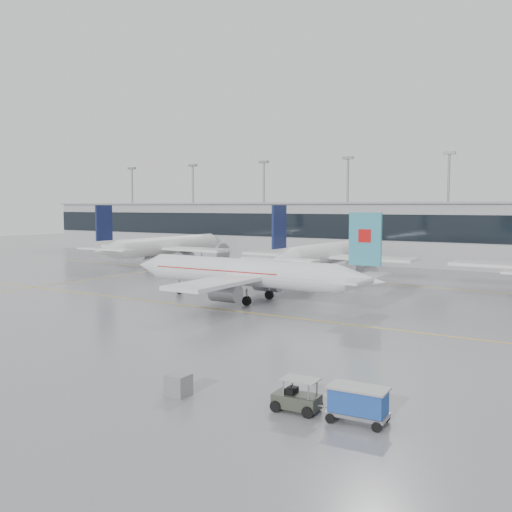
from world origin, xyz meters
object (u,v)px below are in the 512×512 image
Objects in this scene: baggage_tug at (297,399)px; baggage_cart at (358,402)px; air_canada_jet at (250,273)px; gse_unit at (178,385)px.

baggage_tug is 3.63m from baggage_cart.
gse_unit is (15.04, -31.41, -2.77)m from air_canada_jet.
baggage_cart reaches higher than baggage_tug.
baggage_cart is at bearing 8.70° from gse_unit.
baggage_tug is 7.52m from gse_unit.
baggage_cart is (3.59, 0.23, 0.47)m from baggage_tug.
air_canada_jet is 10.73× the size of baggage_cart.
baggage_tug reaches higher than gse_unit.
air_canada_jet is at bearing 127.63° from baggage_cart.
baggage_cart is 2.45× the size of gse_unit.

